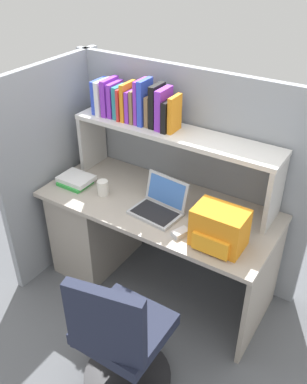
# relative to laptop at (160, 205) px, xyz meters

# --- Properties ---
(ground_plane) EXTENTS (8.00, 8.00, 0.00)m
(ground_plane) POSITION_rel_laptop_xyz_m (-0.06, 0.07, -0.78)
(ground_plane) COLOR #595B60
(desk) EXTENTS (1.60, 0.70, 0.73)m
(desk) POSITION_rel_laptop_xyz_m (-0.45, 0.07, -0.38)
(desk) COLOR #AAA093
(desk) RESTS_ON ground_plane
(cubicle_partition_rear) EXTENTS (1.84, 0.05, 1.55)m
(cubicle_partition_rear) POSITION_rel_laptop_xyz_m (-0.06, 0.45, -0.01)
(cubicle_partition_rear) COLOR gray
(cubicle_partition_rear) RESTS_ON ground_plane
(cubicle_partition_left) EXTENTS (0.05, 1.06, 1.55)m
(cubicle_partition_left) POSITION_rel_laptop_xyz_m (-0.91, 0.02, -0.01)
(cubicle_partition_left) COLOR gray
(cubicle_partition_left) RESTS_ON ground_plane
(overhead_hutch) EXTENTS (1.44, 0.28, 0.45)m
(overhead_hutch) POSITION_rel_laptop_xyz_m (-0.06, 0.27, 0.30)
(overhead_hutch) COLOR beige
(overhead_hutch) RESTS_ON desk
(reference_books_on_shelf) EXTENTS (0.64, 0.18, 0.30)m
(reference_books_on_shelf) POSITION_rel_laptop_xyz_m (-0.36, 0.27, 0.52)
(reference_books_on_shelf) COLOR blue
(reference_books_on_shelf) RESTS_ON overhead_hutch
(laptop) EXTENTS (0.33, 0.29, 0.22)m
(laptop) POSITION_rel_laptop_xyz_m (0.00, 0.00, 0.00)
(laptop) COLOR #B7BABF
(laptop) RESTS_ON desk
(backpack) EXTENTS (0.30, 0.23, 0.24)m
(backpack) POSITION_rel_laptop_xyz_m (0.46, -0.10, 0.07)
(backpack) COLOR orange
(backpack) RESTS_ON desk
(computer_mouse) EXTENTS (0.09, 0.12, 0.03)m
(computer_mouse) POSITION_rel_laptop_xyz_m (0.23, -0.14, -0.03)
(computer_mouse) COLOR silver
(computer_mouse) RESTS_ON desk
(paper_cup) EXTENTS (0.08, 0.08, 0.10)m
(paper_cup) POSITION_rel_laptop_xyz_m (-0.44, -0.03, 0.00)
(paper_cup) COLOR white
(paper_cup) RESTS_ON desk
(desk_book_stack) EXTENTS (0.23, 0.19, 0.06)m
(desk_book_stack) POSITION_rel_laptop_xyz_m (-0.69, -0.03, -0.02)
(desk_book_stack) COLOR green
(desk_book_stack) RESTS_ON desk
(office_chair) EXTENTS (0.52, 0.53, 0.93)m
(office_chair) POSITION_rel_laptop_xyz_m (0.22, -0.75, -0.39)
(office_chair) COLOR black
(office_chair) RESTS_ON ground_plane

